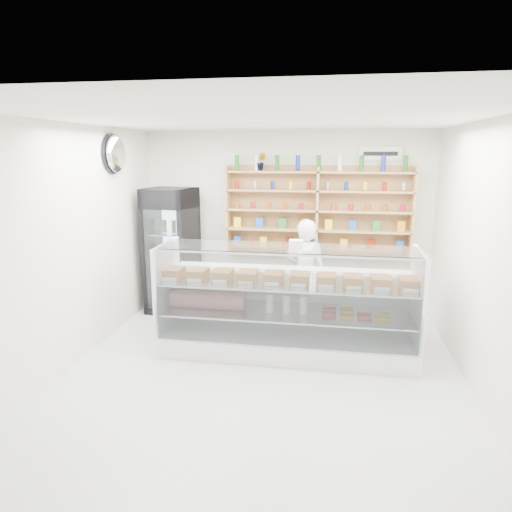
# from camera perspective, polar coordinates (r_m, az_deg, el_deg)

# --- Properties ---
(room) EXTENTS (5.00, 5.00, 5.00)m
(room) POSITION_cam_1_polar(r_m,az_deg,el_deg) (4.84, 0.76, 0.09)
(room) COLOR #BCBDC1
(room) RESTS_ON ground
(display_counter) EXTENTS (3.13, 0.94, 1.36)m
(display_counter) POSITION_cam_1_polar(r_m,az_deg,el_deg) (5.78, 3.84, -8.47)
(display_counter) COLOR white
(display_counter) RESTS_ON floor
(shop_worker) EXTENTS (0.63, 0.46, 1.58)m
(shop_worker) POSITION_cam_1_polar(r_m,az_deg,el_deg) (6.45, 6.18, -2.33)
(shop_worker) COLOR silver
(shop_worker) RESTS_ON floor
(drinks_cooler) EXTENTS (0.78, 0.77, 1.94)m
(drinks_cooler) POSITION_cam_1_polar(r_m,az_deg,el_deg) (7.21, -10.49, 0.65)
(drinks_cooler) COLOR black
(drinks_cooler) RESTS_ON floor
(wall_shelving) EXTENTS (2.84, 0.28, 1.33)m
(wall_shelving) POSITION_cam_1_polar(r_m,az_deg,el_deg) (7.07, 7.68, 5.61)
(wall_shelving) COLOR tan
(wall_shelving) RESTS_ON back_wall
(potted_plant) EXTENTS (0.17, 0.14, 0.27)m
(potted_plant) POSITION_cam_1_polar(r_m,az_deg,el_deg) (7.10, 0.62, 11.72)
(potted_plant) COLOR #1E6626
(potted_plant) RESTS_ON wall_shelving
(security_mirror) EXTENTS (0.15, 0.50, 0.50)m
(security_mirror) POSITION_cam_1_polar(r_m,az_deg,el_deg) (6.54, -17.10, 12.12)
(security_mirror) COLOR silver
(security_mirror) RESTS_ON left_wall
(wall_sign) EXTENTS (0.62, 0.03, 0.20)m
(wall_sign) POSITION_cam_1_polar(r_m,az_deg,el_deg) (7.18, 15.29, 12.24)
(wall_sign) COLOR white
(wall_sign) RESTS_ON back_wall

